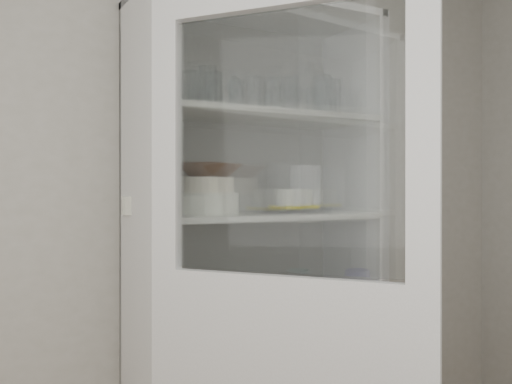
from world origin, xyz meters
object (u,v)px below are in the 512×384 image
pantry_cabinet (249,290)px  teal_jar (246,300)px  cupboard_door (283,352)px  measuring_cups (198,319)px  goblet_2 (289,99)px  mug_teal (268,294)px  mug_white (296,301)px  terracotta_bowl (209,170)px  grey_bowl_stack (305,189)px  white_canister (185,304)px  glass_platter (294,210)px  goblet_0 (152,90)px  plate_stack_back (150,205)px  mug_blue (334,294)px  yellow_trivet (294,207)px  goblet_1 (234,94)px  goblet_3 (295,101)px  white_ramekin (294,197)px  cream_bowl (209,185)px  plate_stack_front (209,204)px

pantry_cabinet → teal_jar: (-0.04, -0.04, -0.03)m
cupboard_door → measuring_cups: (-0.06, 0.50, 0.01)m
goblet_2 → mug_teal: size_ratio=1.63×
pantry_cabinet → mug_white: bearing=-51.7°
terracotta_bowl → grey_bowl_stack: bearing=9.0°
mug_teal → white_canister: size_ratio=0.97×
glass_platter → mug_white: (-0.05, -0.10, -0.36)m
goblet_0 → plate_stack_back: bearing=-131.4°
cupboard_door → measuring_cups: bearing=149.6°
goblet_2 → teal_jar: bearing=-164.5°
glass_platter → white_canister: bearing=-179.9°
mug_blue → cupboard_door: bearing=-150.9°
terracotta_bowl → yellow_trivet: bearing=6.2°
pantry_cabinet → yellow_trivet: size_ratio=13.44×
goblet_1 → goblet_3: bearing=5.1°
white_ramekin → goblet_3: bearing=53.8°
mug_blue → cream_bowl: bearing=166.0°
mug_blue → mug_white: mug_blue is taller
goblet_3 → plate_stack_front: size_ratio=0.78×
glass_platter → mug_teal: size_ratio=2.86×
cream_bowl → cupboard_door: bearing=-89.8°
glass_platter → grey_bowl_stack: grey_bowl_stack is taller
mug_teal → mug_white: (0.03, -0.17, -0.00)m
cream_bowl → mug_white: 0.59m
grey_bowl_stack → white_canister: bearing=-176.6°
goblet_0 → cupboard_door: bearing=-76.3°
pantry_cabinet → mug_blue: size_ratio=16.49×
goblet_2 → glass_platter: (-0.03, -0.09, -0.48)m
cream_bowl → mug_teal: (0.32, 0.11, -0.46)m
goblet_1 → mug_teal: bearing=1.2°
mug_teal → teal_jar: bearing=-158.8°
terracotta_bowl → goblet_2: bearing=16.9°
goblet_1 → yellow_trivet: bearing=-14.4°
grey_bowl_stack → white_canister: 0.72m
plate_stack_back → cream_bowl: 0.25m
teal_jar → goblet_1: bearing=125.1°
mug_white → pantry_cabinet: bearing=146.1°
goblet_2 → mug_blue: size_ratio=1.46×
goblet_2 → goblet_3: 0.04m
cupboard_door → cream_bowl: (-0.00, 0.54, 0.50)m
plate_stack_front → mug_blue: plate_stack_front is taller
goblet_3 → cream_bowl: (-0.48, -0.14, -0.38)m
mug_blue → mug_teal: size_ratio=1.12×
white_ramekin → yellow_trivet: bearing=0.0°
plate_stack_front → white_canister: plate_stack_front is taller
yellow_trivet → grey_bowl_stack: (0.08, 0.03, 0.08)m
goblet_1 → mug_white: goblet_1 is taller
plate_stack_front → glass_platter: bearing=6.2°
goblet_0 → teal_jar: goblet_0 is taller
goblet_0 → plate_stack_front: bearing=-44.5°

